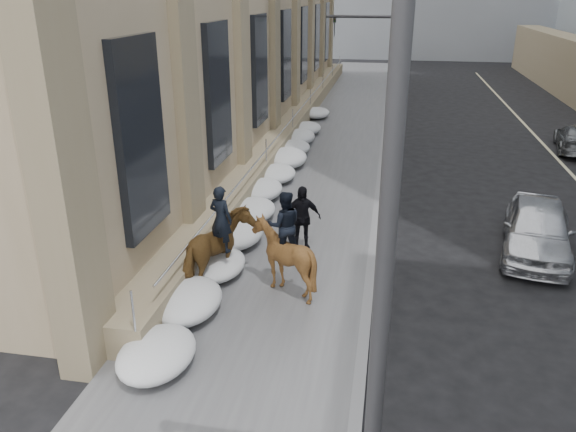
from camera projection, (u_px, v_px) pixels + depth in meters
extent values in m
plane|color=black|center=(250.00, 324.00, 12.91)|extent=(140.00, 140.00, 0.00)
cube|color=#4B4B4D|center=(311.00, 184.00, 22.02)|extent=(5.00, 80.00, 0.12)
cube|color=slate|center=(379.00, 188.00, 21.58)|extent=(0.24, 80.00, 0.12)
cube|color=#7F7052|center=(297.00, 119.00, 31.37)|extent=(1.10, 44.00, 0.90)
cylinder|color=silver|center=(305.00, 103.00, 30.96)|extent=(0.06, 42.00, 0.06)
cube|color=black|center=(260.00, 70.00, 23.73)|extent=(0.20, 2.20, 4.50)
cylinder|color=#2D2D30|center=(380.00, 337.00, 5.46)|extent=(0.18, 0.18, 8.00)
cylinder|color=#2D2D30|center=(394.00, 70.00, 23.71)|extent=(0.18, 0.18, 8.00)
cylinder|color=#2D2D30|center=(396.00, 35.00, 41.96)|extent=(0.18, 0.18, 8.00)
cylinder|color=#2D2D30|center=(396.00, 70.00, 31.36)|extent=(0.20, 0.20, 6.00)
cylinder|color=#2D2D30|center=(362.00, 17.00, 30.65)|extent=(4.00, 0.16, 0.16)
imported|color=black|center=(335.00, 26.00, 31.09)|extent=(0.18, 0.22, 1.10)
ellipsoid|color=white|center=(188.00, 301.00, 12.98)|extent=(1.50, 2.10, 0.68)
ellipsoid|color=white|center=(236.00, 232.00, 16.62)|extent=(1.60, 2.20, 0.72)
ellipsoid|color=white|center=(263.00, 189.00, 20.30)|extent=(1.40, 2.00, 0.64)
ellipsoid|color=white|center=(287.00, 158.00, 23.90)|extent=(1.70, 2.30, 0.76)
ellipsoid|color=white|center=(300.00, 137.00, 27.59)|extent=(1.50, 2.10, 0.66)
imported|color=#533819|center=(218.00, 251.00, 14.08)|extent=(1.66, 2.44, 1.89)
imported|color=black|center=(218.00, 219.00, 13.92)|extent=(0.73, 0.59, 1.72)
imported|color=#4D3116|center=(283.00, 257.00, 13.81)|extent=(1.88, 2.00, 1.83)
imported|color=black|center=(284.00, 225.00, 13.65)|extent=(0.98, 0.86, 1.72)
imported|color=black|center=(301.00, 218.00, 16.07)|extent=(1.21, 0.80, 1.92)
imported|color=#B6B8BE|center=(537.00, 229.00, 16.12)|extent=(2.69, 4.84, 1.56)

